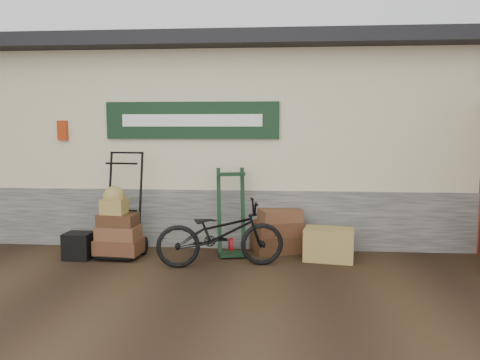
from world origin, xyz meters
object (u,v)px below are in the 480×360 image
(wicker_hamper, at_px, (329,244))
(bicycle, at_px, (220,230))
(green_barrow, at_px, (231,212))
(porter_trolley, at_px, (123,203))
(suitcase_stack, at_px, (278,230))
(black_trunk, at_px, (79,246))

(wicker_hamper, bearing_deg, bicycle, -163.88)
(bicycle, bearing_deg, green_barrow, -19.83)
(porter_trolley, height_order, wicker_hamper, porter_trolley)
(green_barrow, height_order, bicycle, green_barrow)
(green_barrow, xyz_separation_m, bicycle, (-0.09, -0.58, -0.14))
(porter_trolley, distance_m, suitcase_stack, 2.30)
(porter_trolley, bearing_deg, wicker_hamper, 5.02)
(green_barrow, bearing_deg, porter_trolley, 171.89)
(suitcase_stack, height_order, black_trunk, suitcase_stack)
(black_trunk, bearing_deg, suitcase_stack, 11.88)
(porter_trolley, xyz_separation_m, bicycle, (1.47, -0.43, -0.27))
(green_barrow, relative_size, wicker_hamper, 1.85)
(porter_trolley, bearing_deg, bicycle, -11.31)
(porter_trolley, bearing_deg, suitcase_stack, 13.93)
(porter_trolley, xyz_separation_m, black_trunk, (-0.57, -0.25, -0.58))
(suitcase_stack, xyz_separation_m, bicycle, (-0.77, -0.78, 0.17))
(porter_trolley, distance_m, wicker_hamper, 2.99)
(black_trunk, bearing_deg, bicycle, -5.30)
(green_barrow, height_order, black_trunk, green_barrow)
(wicker_hamper, bearing_deg, green_barrow, 173.49)
(black_trunk, bearing_deg, green_barrow, 10.54)
(porter_trolley, xyz_separation_m, suitcase_stack, (2.24, 0.34, -0.44))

